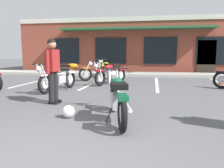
{
  "coord_description": "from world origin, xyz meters",
  "views": [
    {
      "loc": [
        1.22,
        -2.25,
        1.31
      ],
      "look_at": [
        0.22,
        3.32,
        0.55
      ],
      "focal_mm": 36.99,
      "sensor_mm": 36.0,
      "label": 1
    }
  ],
  "objects_px": {
    "motorcycle_red_sportbike": "(58,78)",
    "motorcycle_black_cruiser": "(70,71)",
    "person_in_black_shirt": "(53,67)",
    "helmet_on_pavement": "(68,112)",
    "motorcycle_green_cafe_racer": "(107,69)",
    "motorcycle_foreground_classic": "(118,97)",
    "motorcycle_orange_scrambler": "(111,73)",
    "traffic_cone": "(224,78)"
  },
  "relations": [
    {
      "from": "motorcycle_red_sportbike",
      "to": "motorcycle_black_cruiser",
      "type": "xyz_separation_m",
      "value": [
        -0.54,
        2.66,
        0.0
      ]
    },
    {
      "from": "motorcycle_black_cruiser",
      "to": "person_in_black_shirt",
      "type": "bearing_deg",
      "value": -74.82
    },
    {
      "from": "person_in_black_shirt",
      "to": "helmet_on_pavement",
      "type": "distance_m",
      "value": 1.72
    },
    {
      "from": "motorcycle_black_cruiser",
      "to": "person_in_black_shirt",
      "type": "height_order",
      "value": "person_in_black_shirt"
    },
    {
      "from": "motorcycle_green_cafe_racer",
      "to": "person_in_black_shirt",
      "type": "xyz_separation_m",
      "value": [
        -0.13,
        -6.35,
        0.49
      ]
    },
    {
      "from": "motorcycle_foreground_classic",
      "to": "motorcycle_green_cafe_racer",
      "type": "xyz_separation_m",
      "value": [
        -1.75,
        7.54,
        0.0
      ]
    },
    {
      "from": "person_in_black_shirt",
      "to": "helmet_on_pavement",
      "type": "relative_size",
      "value": 6.44
    },
    {
      "from": "motorcycle_black_cruiser",
      "to": "motorcycle_green_cafe_racer",
      "type": "height_order",
      "value": "same"
    },
    {
      "from": "person_in_black_shirt",
      "to": "motorcycle_foreground_classic",
      "type": "bearing_deg",
      "value": -32.18
    },
    {
      "from": "motorcycle_green_cafe_racer",
      "to": "person_in_black_shirt",
      "type": "relative_size",
      "value": 1.1
    },
    {
      "from": "motorcycle_foreground_classic",
      "to": "motorcycle_red_sportbike",
      "type": "distance_m",
      "value": 4.04
    },
    {
      "from": "motorcycle_foreground_classic",
      "to": "helmet_on_pavement",
      "type": "xyz_separation_m",
      "value": [
        -1.0,
        -0.04,
        -0.33
      ]
    },
    {
      "from": "motorcycle_black_cruiser",
      "to": "motorcycle_green_cafe_racer",
      "type": "xyz_separation_m",
      "value": [
        1.37,
        1.77,
        0.0
      ]
    },
    {
      "from": "motorcycle_orange_scrambler",
      "to": "person_in_black_shirt",
      "type": "distance_m",
      "value": 4.07
    },
    {
      "from": "motorcycle_orange_scrambler",
      "to": "person_in_black_shirt",
      "type": "bearing_deg",
      "value": -101.2
    },
    {
      "from": "motorcycle_orange_scrambler",
      "to": "motorcycle_black_cruiser",
      "type": "bearing_deg",
      "value": 162.96
    },
    {
      "from": "motorcycle_green_cafe_racer",
      "to": "motorcycle_orange_scrambler",
      "type": "bearing_deg",
      "value": -74.69
    },
    {
      "from": "motorcycle_black_cruiser",
      "to": "motorcycle_green_cafe_racer",
      "type": "bearing_deg",
      "value": 52.16
    },
    {
      "from": "motorcycle_foreground_classic",
      "to": "motorcycle_orange_scrambler",
      "type": "xyz_separation_m",
      "value": [
        -1.09,
        5.15,
        0.0
      ]
    },
    {
      "from": "motorcycle_red_sportbike",
      "to": "traffic_cone",
      "type": "height_order",
      "value": "motorcycle_red_sportbike"
    },
    {
      "from": "motorcycle_black_cruiser",
      "to": "motorcycle_orange_scrambler",
      "type": "relative_size",
      "value": 1.05
    },
    {
      "from": "motorcycle_foreground_classic",
      "to": "motorcycle_green_cafe_racer",
      "type": "distance_m",
      "value": 7.74
    },
    {
      "from": "motorcycle_orange_scrambler",
      "to": "traffic_cone",
      "type": "distance_m",
      "value": 4.77
    },
    {
      "from": "helmet_on_pavement",
      "to": "person_in_black_shirt",
      "type": "bearing_deg",
      "value": 125.5
    },
    {
      "from": "motorcycle_green_cafe_racer",
      "to": "person_in_black_shirt",
      "type": "distance_m",
      "value": 6.37
    },
    {
      "from": "motorcycle_foreground_classic",
      "to": "motorcycle_orange_scrambler",
      "type": "height_order",
      "value": "same"
    },
    {
      "from": "motorcycle_orange_scrambler",
      "to": "person_in_black_shirt",
      "type": "height_order",
      "value": "person_in_black_shirt"
    },
    {
      "from": "motorcycle_orange_scrambler",
      "to": "motorcycle_red_sportbike",
      "type": "bearing_deg",
      "value": -126.09
    },
    {
      "from": "motorcycle_foreground_classic",
      "to": "motorcycle_black_cruiser",
      "type": "distance_m",
      "value": 6.56
    },
    {
      "from": "motorcycle_red_sportbike",
      "to": "motorcycle_orange_scrambler",
      "type": "relative_size",
      "value": 1.07
    },
    {
      "from": "motorcycle_red_sportbike",
      "to": "motorcycle_green_cafe_racer",
      "type": "height_order",
      "value": "same"
    },
    {
      "from": "motorcycle_green_cafe_racer",
      "to": "helmet_on_pavement",
      "type": "height_order",
      "value": "motorcycle_green_cafe_racer"
    },
    {
      "from": "motorcycle_green_cafe_racer",
      "to": "helmet_on_pavement",
      "type": "distance_m",
      "value": 7.62
    },
    {
      "from": "person_in_black_shirt",
      "to": "helmet_on_pavement",
      "type": "xyz_separation_m",
      "value": [
        0.87,
        -1.23,
        -0.82
      ]
    },
    {
      "from": "motorcycle_green_cafe_racer",
      "to": "traffic_cone",
      "type": "bearing_deg",
      "value": -17.04
    },
    {
      "from": "motorcycle_red_sportbike",
      "to": "traffic_cone",
      "type": "relative_size",
      "value": 3.93
    },
    {
      "from": "motorcycle_foreground_classic",
      "to": "helmet_on_pavement",
      "type": "distance_m",
      "value": 1.06
    },
    {
      "from": "traffic_cone",
      "to": "motorcycle_foreground_classic",
      "type": "bearing_deg",
      "value": -121.54
    },
    {
      "from": "motorcycle_green_cafe_racer",
      "to": "traffic_cone",
      "type": "distance_m",
      "value": 5.61
    },
    {
      "from": "motorcycle_orange_scrambler",
      "to": "motorcycle_foreground_classic",
      "type": "bearing_deg",
      "value": -78.0
    },
    {
      "from": "motorcycle_orange_scrambler",
      "to": "person_in_black_shirt",
      "type": "relative_size",
      "value": 1.16
    },
    {
      "from": "motorcycle_orange_scrambler",
      "to": "traffic_cone",
      "type": "bearing_deg",
      "value": 9.01
    }
  ]
}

